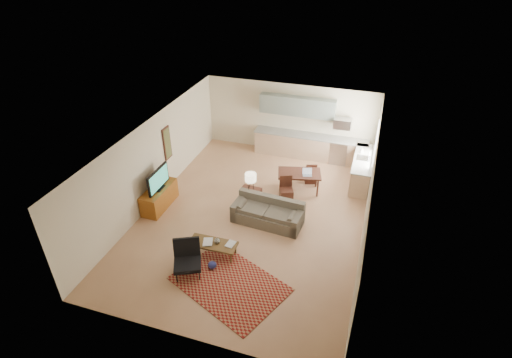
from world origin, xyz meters
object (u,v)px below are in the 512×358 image
(coffee_table, at_px, (213,248))
(tv_credenza, at_px, (159,197))
(console_table, at_px, (251,199))
(armchair, at_px, (187,261))
(dining_table, at_px, (299,182))
(sofa, at_px, (268,212))

(coffee_table, bearing_deg, tv_credenza, 147.00)
(coffee_table, relative_size, console_table, 1.82)
(tv_credenza, bearing_deg, coffee_table, -31.90)
(tv_credenza, height_order, console_table, console_table)
(console_table, bearing_deg, tv_credenza, -160.08)
(armchair, bearing_deg, dining_table, 42.85)
(tv_credenza, distance_m, console_table, 2.86)
(armchair, distance_m, tv_credenza, 3.20)
(armchair, relative_size, tv_credenza, 0.61)
(coffee_table, distance_m, tv_credenza, 2.90)
(sofa, height_order, coffee_table, sofa)
(dining_table, bearing_deg, tv_credenza, -165.41)
(coffee_table, bearing_deg, sofa, 59.34)
(sofa, xyz_separation_m, console_table, (-0.70, 0.54, -0.02))
(sofa, xyz_separation_m, armchair, (-1.32, -2.61, 0.07))
(tv_credenza, height_order, dining_table, dining_table)
(tv_credenza, bearing_deg, dining_table, 28.82)
(dining_table, bearing_deg, console_table, -144.49)
(coffee_table, bearing_deg, dining_table, 66.85)
(armchair, distance_m, console_table, 3.21)
(coffee_table, bearing_deg, console_table, 81.47)
(sofa, bearing_deg, dining_table, 80.34)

